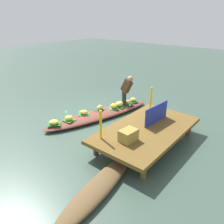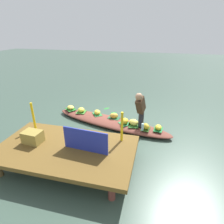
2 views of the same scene
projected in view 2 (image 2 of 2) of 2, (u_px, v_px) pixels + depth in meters
name	position (u px, v px, depth m)	size (l,w,h in m)	color
canal_water	(110.00, 125.00, 6.33)	(40.00, 40.00, 0.00)	#394F42
dock_platform	(66.00, 149.00, 4.35)	(3.20, 1.80, 0.48)	brown
vendor_boat	(110.00, 122.00, 6.29)	(4.16, 0.81, 0.20)	brown
leaf_mat_0	(133.00, 125.00, 5.88)	(0.42, 0.31, 0.01)	#2D6226
banana_bunch_0	(134.00, 122.00, 5.84)	(0.30, 0.24, 0.19)	#EFDB55
leaf_mat_1	(81.00, 112.00, 6.78)	(0.35, 0.31, 0.01)	#397A2C
banana_bunch_1	(81.00, 110.00, 6.75)	(0.25, 0.24, 0.16)	yellow
leaf_mat_2	(145.00, 129.00, 5.66)	(0.34, 0.24, 0.01)	#2B551C
banana_bunch_2	(146.00, 126.00, 5.62)	(0.24, 0.18, 0.17)	gold
leaf_mat_3	(158.00, 129.00, 5.63)	(0.35, 0.25, 0.01)	#1D7636
banana_bunch_3	(158.00, 127.00, 5.60)	(0.25, 0.19, 0.14)	yellow
leaf_mat_4	(97.00, 114.00, 6.60)	(0.38, 0.27, 0.01)	#2B793B
banana_bunch_4	(97.00, 112.00, 6.57)	(0.27, 0.21, 0.16)	yellow
leaf_mat_5	(114.00, 118.00, 6.33)	(0.40, 0.24, 0.01)	#205531
banana_bunch_5	(114.00, 116.00, 6.29)	(0.28, 0.18, 0.18)	gold
leaf_mat_6	(71.00, 109.00, 7.01)	(0.41, 0.30, 0.01)	#226C23
banana_bunch_6	(71.00, 107.00, 6.98)	(0.29, 0.23, 0.14)	#F9DA55
leaf_mat_7	(125.00, 123.00, 5.97)	(0.31, 0.34, 0.01)	#2B7A43
banana_bunch_7	(125.00, 121.00, 5.93)	(0.22, 0.26, 0.19)	yellow
vendor_person	(140.00, 108.00, 5.41)	(0.30, 0.55, 1.18)	#28282D
water_bottle	(143.00, 127.00, 5.53)	(0.08, 0.08, 0.23)	#A7CCD7
market_banner	(85.00, 140.00, 4.11)	(1.05, 0.03, 0.53)	#222F9A
railing_post_west	(122.00, 127.00, 4.43)	(0.06, 0.06, 0.76)	yellow
railing_post_east	(33.00, 116.00, 4.96)	(0.06, 0.06, 0.76)	yellow
produce_crate	(33.00, 137.00, 4.46)	(0.44, 0.32, 0.29)	olive
drifting_plant_0	(114.00, 113.00, 7.17)	(0.23, 0.12, 0.01)	#258B2B
drifting_plant_1	(107.00, 108.00, 7.58)	(0.26, 0.10, 0.01)	#278D2C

